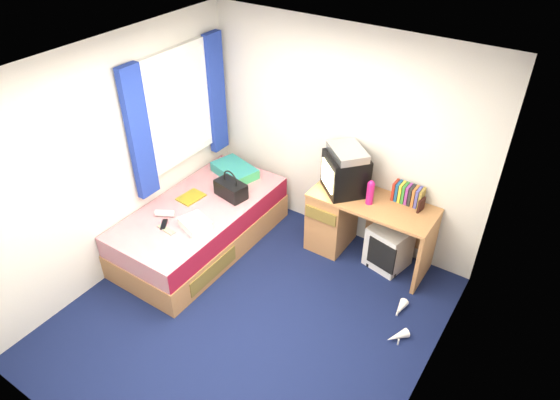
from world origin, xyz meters
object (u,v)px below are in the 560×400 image
Objects in this scene: picture_frame at (421,205)px; vcr at (348,152)px; handbag at (231,189)px; remote_control at (164,224)px; water_bottle at (165,213)px; desk at (347,218)px; aerosol_can at (366,190)px; pink_water_bottle at (370,193)px; towel at (195,224)px; pillow at (235,170)px; white_heels at (399,322)px; crt_tv at (345,173)px; magazine at (191,197)px; storage_cube at (389,246)px; colour_swatch_fan at (166,230)px; bed at (201,225)px.

vcr is at bearing -164.24° from picture_frame.
handbag reaches higher than remote_control.
vcr is 2.15× the size of water_bottle.
desk is 1.31m from handbag.
picture_frame is 0.57m from aerosol_can.
picture_frame is at bearing 7.59° from desk.
pink_water_bottle reaches higher than aerosol_can.
water_bottle is at bearing -175.90° from towel.
pillow is 1.06m from towel.
water_bottle is at bearing -169.52° from white_heels.
desk is at bearing 41.37° from crt_tv.
picture_frame is 0.50× the size of magazine.
magazine is at bearing 90.48° from water_bottle.
crt_tv reaches higher than white_heels.
storage_cube is at bearing 27.89° from handbag.
towel is (-1.07, -1.16, -0.37)m from crt_tv.
picture_frame is (0.80, 0.09, -0.39)m from vcr.
handbag is at bearing -156.64° from desk.
desk is at bearing 165.35° from pink_water_bottle.
water_bottle is at bearing -137.07° from storage_cube.
desk reaches higher than colour_swatch_fan.
remote_control is at bearing -133.29° from storage_cube.
bed is at bearing 90.58° from colour_swatch_fan.
crt_tv is at bearing 47.31° from towel.
water_bottle is 1.25× the size of remote_control.
water_bottle is at bearing -100.28° from vcr.
pillow reaches higher than magazine.
pink_water_bottle is 0.61× the size of handbag.
bed is 12.50× the size of remote_control.
bed is 2.06m from storage_cube.
vcr is at bearing 9.12° from remote_control.
remote_control is 2.51m from white_heels.
storage_cube is 0.68m from pink_water_bottle.
pink_water_bottle reaches higher than water_bottle.
towel is 1.02× the size of magazine.
water_bottle is at bearing -147.92° from pink_water_bottle.
handbag reaches higher than bed.
handbag is at bearing -159.10° from aerosol_can.
handbag is at bearing -150.29° from storage_cube.
water_bottle is at bearing -89.52° from magazine.
handbag is at bearing 37.69° from magazine.
remote_control is at bearing -140.74° from aerosol_can.
aerosol_can is 2.10m from remote_control.
pink_water_bottle reaches higher than handbag.
towel is 1.79× the size of remote_control.
desk is at bearing 7.67° from remote_control.
picture_frame is 0.64× the size of colour_swatch_fan.
pink_water_bottle is at bearing 32.08° from water_bottle.
aerosol_can is 0.85× the size of colour_swatch_fan.
crt_tv is 0.82m from picture_frame.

